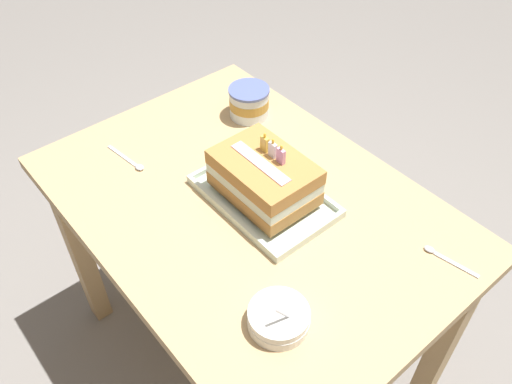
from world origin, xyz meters
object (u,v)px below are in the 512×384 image
object	(u,v)px
birthday_cake	(264,177)
serving_spoon_near_tray	(133,163)
bowl_stack	(279,318)
foil_tray	(264,197)
ice_cream_tub	(249,102)
serving_spoon_by_bowls	(441,256)

from	to	relation	value
birthday_cake	serving_spoon_near_tray	xyz separation A→B (m)	(-0.34, -0.19, -0.07)
bowl_stack	serving_spoon_near_tray	distance (m)	0.64
foil_tray	bowl_stack	size ratio (longest dim) A/B	2.74
foil_tray	birthday_cake	world-z (taller)	birthday_cake
ice_cream_tub	serving_spoon_near_tray	size ratio (longest dim) A/B	0.80
foil_tray	serving_spoon_by_bowls	distance (m)	0.46
foil_tray	serving_spoon_by_bowls	xyz separation A→B (m)	(0.41, 0.19, -0.00)
birthday_cake	ice_cream_tub	bearing A→B (deg)	146.37
bowl_stack	serving_spoon_by_bowls	world-z (taller)	bowl_stack
bowl_stack	serving_spoon_near_tray	size ratio (longest dim) A/B	0.85
serving_spoon_near_tray	serving_spoon_by_bowls	xyz separation A→B (m)	(0.75, 0.38, -0.00)
birthday_cake	bowl_stack	xyz separation A→B (m)	(0.30, -0.22, -0.06)
bowl_stack	serving_spoon_by_bowls	xyz separation A→B (m)	(0.11, 0.41, -0.02)
bowl_stack	birthday_cake	bearing A→B (deg)	144.02
serving_spoon_by_bowls	serving_spoon_near_tray	bearing A→B (deg)	-153.03
serving_spoon_near_tray	serving_spoon_by_bowls	bearing A→B (deg)	26.97
birthday_cake	bowl_stack	bearing A→B (deg)	-35.98
serving_spoon_by_bowls	bowl_stack	bearing A→B (deg)	-105.26
serving_spoon_by_bowls	birthday_cake	bearing A→B (deg)	-154.89
bowl_stack	serving_spoon_by_bowls	distance (m)	0.43
ice_cream_tub	foil_tray	bearing A→B (deg)	-33.65
foil_tray	serving_spoon_by_bowls	world-z (taller)	foil_tray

